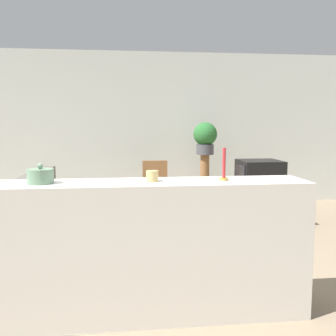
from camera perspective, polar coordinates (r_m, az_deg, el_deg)
The scene contains 12 objects.
ground_plane at distance 3.57m, azimuth -6.16°, elevation -17.15°, with size 14.00×14.00×0.00m, color gray.
wall_back at distance 6.70m, azimuth -6.55°, elevation 5.87°, with size 9.00×0.06×2.70m.
couch at distance 4.80m, azimuth -15.82°, elevation -7.50°, with size 0.93×1.66×0.85m.
tv_stand at distance 5.49m, azimuth 13.64°, elevation -6.09°, with size 0.91×0.58×0.49m.
television at distance 5.40m, azimuth 13.71°, elevation -1.22°, with size 0.58×0.55×0.45m.
wooden_chair at distance 5.88m, azimuth -1.90°, elevation -2.80°, with size 0.44×0.44×0.87m.
plant_stand at distance 6.25m, azimuth 5.60°, elevation -2.25°, with size 0.15×0.15×0.95m.
potted_plant at distance 6.17m, azimuth 5.68°, elevation 4.72°, with size 0.39×0.39×0.53m.
foreground_counter at distance 2.85m, azimuth -6.19°, elevation -12.35°, with size 2.68×0.44×1.02m.
decorative_bowl at distance 2.79m, azimuth -18.85°, elevation -1.17°, with size 0.18×0.18×0.14m.
candle_jar at distance 2.73m, azimuth -2.41°, elevation -1.24°, with size 0.09×0.09×0.08m.
candlestick at distance 2.82m, azimuth 8.52°, elevation -0.27°, with size 0.07×0.07×0.24m.
Camera 1 is at (-0.01, -3.27, 1.44)m, focal length 40.00 mm.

